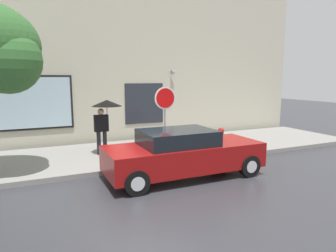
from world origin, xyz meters
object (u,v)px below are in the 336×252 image
fire_hydrant (221,138)px  pedestrian_with_umbrella (105,111)px  stop_sign (165,108)px  parked_car (183,153)px

fire_hydrant → pedestrian_with_umbrella: 4.44m
pedestrian_with_umbrella → stop_sign: 2.12m
parked_car → fire_hydrant: bearing=36.8°
pedestrian_with_umbrella → stop_sign: (1.78, -1.15, 0.13)m
parked_car → fire_hydrant: size_ratio=5.50×
fire_hydrant → pedestrian_with_umbrella: (-4.16, 1.02, 1.15)m
parked_car → stop_sign: bearing=82.2°
parked_car → fire_hydrant: (2.63, 1.97, -0.14)m
fire_hydrant → stop_sign: bearing=-177.0°
fire_hydrant → parked_car: bearing=-143.2°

